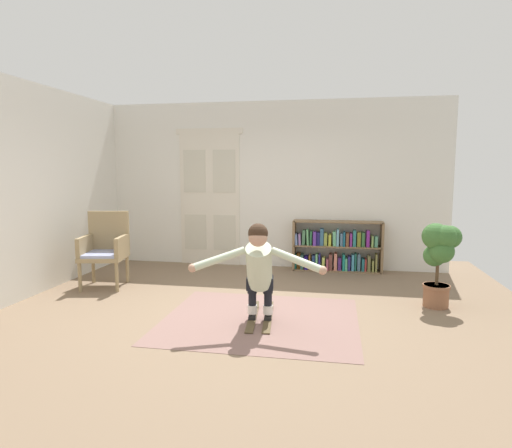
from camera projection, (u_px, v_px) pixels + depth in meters
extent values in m
plane|color=#79634C|center=(241.00, 311.00, 5.30)|extent=(7.20, 7.20, 0.00)
cube|color=silver|center=(272.00, 185.00, 7.66)|extent=(6.00, 0.10, 2.90)
cube|color=silver|center=(37.00, 189.00, 6.05)|extent=(0.10, 6.00, 2.90)
cube|color=beige|center=(195.00, 200.00, 7.89)|extent=(0.55, 0.04, 2.35)
cube|color=beige|center=(194.00, 171.00, 7.81)|extent=(0.41, 0.01, 0.76)
cube|color=beige|center=(196.00, 232.00, 7.94)|extent=(0.41, 0.01, 0.64)
cube|color=beige|center=(225.00, 200.00, 7.79)|extent=(0.55, 0.04, 2.35)
cube|color=beige|center=(224.00, 171.00, 7.71)|extent=(0.41, 0.01, 0.76)
cube|color=beige|center=(225.00, 233.00, 7.84)|extent=(0.41, 0.01, 0.64)
cube|color=beige|center=(209.00, 131.00, 7.69)|extent=(1.22, 0.04, 0.10)
cube|color=#816159|center=(260.00, 320.00, 4.99)|extent=(2.22, 1.96, 0.01)
cube|color=brown|center=(294.00, 245.00, 7.50)|extent=(0.04, 0.30, 0.86)
cube|color=brown|center=(382.00, 247.00, 7.24)|extent=(0.04, 0.30, 0.86)
cube|color=brown|center=(337.00, 270.00, 7.42)|extent=(1.47, 0.30, 0.02)
cube|color=brown|center=(337.00, 246.00, 7.37)|extent=(1.47, 0.30, 0.02)
cube|color=brown|center=(338.00, 222.00, 7.32)|extent=(1.47, 0.30, 0.02)
cube|color=#15594C|center=(296.00, 261.00, 7.55)|extent=(0.03, 0.22, 0.25)
cube|color=#4E2E0C|center=(299.00, 260.00, 7.53)|extent=(0.06, 0.16, 0.27)
cube|color=#355F56|center=(302.00, 261.00, 7.53)|extent=(0.05, 0.23, 0.24)
cube|color=navy|center=(306.00, 262.00, 7.50)|extent=(0.06, 0.24, 0.22)
cube|color=brown|center=(310.00, 262.00, 7.48)|extent=(0.03, 0.20, 0.25)
cube|color=navy|center=(314.00, 262.00, 7.49)|extent=(0.05, 0.17, 0.23)
cube|color=#75D38A|center=(317.00, 261.00, 7.48)|extent=(0.03, 0.17, 0.27)
cube|color=navy|center=(320.00, 261.00, 7.47)|extent=(0.03, 0.18, 0.27)
cube|color=#C0D45D|center=(323.00, 263.00, 7.46)|extent=(0.05, 0.19, 0.21)
cube|color=#AD4C60|center=(327.00, 264.00, 7.43)|extent=(0.04, 0.23, 0.18)
cube|color=brown|center=(331.00, 261.00, 7.43)|extent=(0.06, 0.21, 0.27)
cube|color=tan|center=(335.00, 261.00, 7.42)|extent=(0.05, 0.23, 0.29)
cube|color=#4E2878|center=(339.00, 264.00, 7.41)|extent=(0.06, 0.16, 0.21)
cube|color=#197C72|center=(344.00, 262.00, 7.39)|extent=(0.04, 0.22, 0.27)
cube|color=#5CBD87|center=(346.00, 264.00, 7.40)|extent=(0.04, 0.22, 0.21)
cube|color=navy|center=(349.00, 263.00, 7.39)|extent=(0.04, 0.22, 0.24)
cube|color=#4799BD|center=(353.00, 262.00, 7.37)|extent=(0.04, 0.17, 0.28)
cube|color=#1A584B|center=(355.00, 262.00, 7.35)|extent=(0.03, 0.14, 0.30)
cube|color=slate|center=(359.00, 262.00, 7.35)|extent=(0.05, 0.14, 0.28)
cube|color=#21646E|center=(363.00, 264.00, 7.35)|extent=(0.04, 0.19, 0.21)
cube|color=#AC3634|center=(365.00, 264.00, 7.34)|extent=(0.03, 0.21, 0.21)
cube|color=#67693D|center=(369.00, 263.00, 7.31)|extent=(0.05, 0.17, 0.26)
cube|color=olive|center=(373.00, 265.00, 7.31)|extent=(0.03, 0.21, 0.19)
cube|color=#8E8E4B|center=(376.00, 263.00, 7.28)|extent=(0.03, 0.19, 0.30)
cube|color=#7292CF|center=(297.00, 239.00, 7.47)|extent=(0.05, 0.18, 0.19)
cube|color=#8B6AA6|center=(300.00, 239.00, 7.46)|extent=(0.05, 0.20, 0.19)
cube|color=#437350|center=(304.00, 237.00, 7.47)|extent=(0.06, 0.20, 0.25)
cube|color=#60AD6E|center=(308.00, 237.00, 7.45)|extent=(0.05, 0.19, 0.27)
cube|color=#2D7745|center=(311.00, 238.00, 7.44)|extent=(0.04, 0.17, 0.24)
cube|color=#5B329C|center=(315.00, 238.00, 7.41)|extent=(0.05, 0.21, 0.23)
cube|color=navy|center=(318.00, 239.00, 7.40)|extent=(0.06, 0.16, 0.22)
cube|color=#346080|center=(322.00, 237.00, 7.38)|extent=(0.06, 0.16, 0.29)
cube|color=#8E9E42|center=(326.00, 239.00, 7.39)|extent=(0.05, 0.16, 0.21)
cube|color=#ACB436|center=(330.00, 240.00, 7.39)|extent=(0.04, 0.24, 0.19)
cube|color=#60B17F|center=(334.00, 238.00, 7.35)|extent=(0.06, 0.16, 0.25)
cube|color=#6AACC3|center=(338.00, 237.00, 7.34)|extent=(0.04, 0.20, 0.29)
cube|color=slate|center=(341.00, 239.00, 7.36)|extent=(0.04, 0.18, 0.21)
cube|color=#175875|center=(344.00, 239.00, 7.33)|extent=(0.03, 0.23, 0.24)
cube|color=brown|center=(347.00, 239.00, 7.31)|extent=(0.05, 0.18, 0.22)
cube|color=#732780|center=(351.00, 239.00, 7.33)|extent=(0.04, 0.24, 0.22)
cube|color=#297778|center=(354.00, 238.00, 7.29)|extent=(0.05, 0.15, 0.28)
cube|color=olive|center=(359.00, 239.00, 7.28)|extent=(0.06, 0.14, 0.24)
cube|color=#316534|center=(363.00, 239.00, 7.27)|extent=(0.05, 0.15, 0.24)
cube|color=#77248B|center=(368.00, 238.00, 7.25)|extent=(0.05, 0.15, 0.28)
cube|color=#749C51|center=(372.00, 241.00, 7.25)|extent=(0.03, 0.21, 0.19)
cube|color=#58A183|center=(376.00, 241.00, 7.24)|extent=(0.06, 0.15, 0.18)
cylinder|color=#97815B|center=(80.00, 277.00, 6.11)|extent=(0.06, 0.06, 0.42)
cylinder|color=#97815B|center=(117.00, 277.00, 6.11)|extent=(0.06, 0.06, 0.42)
cylinder|color=#97815B|center=(93.00, 269.00, 6.62)|extent=(0.06, 0.06, 0.42)
cylinder|color=#97815B|center=(127.00, 269.00, 6.63)|extent=(0.06, 0.06, 0.42)
cube|color=#97815B|center=(104.00, 257.00, 6.34)|extent=(0.70, 0.70, 0.06)
cube|color=#9CA6D0|center=(104.00, 254.00, 6.33)|extent=(0.63, 0.63, 0.04)
cube|color=#97815B|center=(109.00, 231.00, 6.56)|extent=(0.60, 0.17, 0.60)
cube|color=#97815B|center=(85.00, 246.00, 6.31)|extent=(0.16, 0.56, 0.28)
cube|color=#97815B|center=(122.00, 246.00, 6.32)|extent=(0.16, 0.56, 0.28)
cylinder|color=brown|center=(436.00, 296.00, 5.46)|extent=(0.31, 0.31, 0.28)
cylinder|color=brown|center=(436.00, 286.00, 5.44)|extent=(0.33, 0.33, 0.04)
cylinder|color=#4C3823|center=(437.00, 271.00, 5.42)|extent=(0.04, 0.04, 0.36)
sphere|color=#37652D|center=(442.00, 251.00, 5.30)|extent=(0.29, 0.29, 0.29)
sphere|color=#37652D|center=(445.00, 237.00, 5.26)|extent=(0.29, 0.29, 0.29)
sphere|color=#37652D|center=(450.00, 237.00, 5.32)|extent=(0.28, 0.28, 0.28)
sphere|color=#37652D|center=(434.00, 256.00, 5.45)|extent=(0.27, 0.27, 0.27)
sphere|color=#37652D|center=(436.00, 236.00, 5.33)|extent=(0.33, 0.33, 0.33)
cube|color=brown|center=(252.00, 319.00, 5.00)|extent=(0.18, 0.91, 0.01)
cube|color=brown|center=(255.00, 305.00, 5.41)|extent=(0.10, 0.12, 0.06)
cube|color=black|center=(252.00, 317.00, 4.97)|extent=(0.09, 0.13, 0.04)
cube|color=brown|center=(268.00, 319.00, 4.98)|extent=(0.18, 0.91, 0.01)
cube|color=brown|center=(270.00, 305.00, 5.40)|extent=(0.10, 0.12, 0.06)
cube|color=black|center=(268.00, 318.00, 4.96)|extent=(0.09, 0.13, 0.04)
cylinder|color=white|center=(252.00, 309.00, 4.98)|extent=(0.12, 0.12, 0.10)
cylinder|color=black|center=(252.00, 292.00, 4.96)|extent=(0.10, 0.10, 0.30)
cylinder|color=black|center=(252.00, 284.00, 4.92)|extent=(0.12, 0.12, 0.22)
cylinder|color=white|center=(268.00, 310.00, 4.97)|extent=(0.12, 0.12, 0.10)
cylinder|color=black|center=(268.00, 293.00, 4.94)|extent=(0.10, 0.10, 0.30)
cylinder|color=black|center=(268.00, 284.00, 4.91)|extent=(0.12, 0.12, 0.22)
cube|color=black|center=(260.00, 283.00, 4.91)|extent=(0.32, 0.21, 0.14)
cylinder|color=beige|center=(259.00, 266.00, 4.75)|extent=(0.33, 0.53, 0.59)
sphere|color=tan|center=(258.00, 237.00, 4.52)|extent=(0.22, 0.22, 0.20)
sphere|color=#382619|center=(258.00, 233.00, 4.52)|extent=(0.23, 0.23, 0.21)
cylinder|color=beige|center=(219.00, 259.00, 4.52)|extent=(0.54, 0.36, 0.23)
sphere|color=tan|center=(192.00, 268.00, 4.44)|extent=(0.10, 0.10, 0.09)
cylinder|color=beige|center=(297.00, 260.00, 4.46)|extent=(0.58, 0.26, 0.23)
sphere|color=tan|center=(323.00, 270.00, 4.34)|extent=(0.10, 0.10, 0.09)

